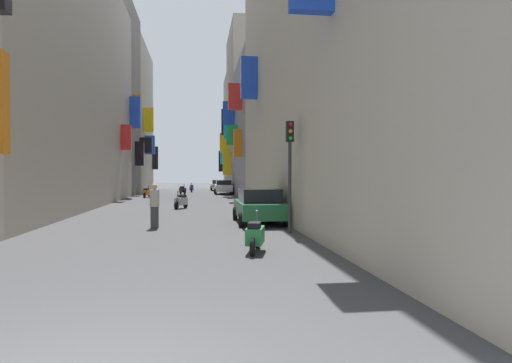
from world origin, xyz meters
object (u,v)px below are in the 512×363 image
object	(u,v)px
scooter_blue	(192,188)
scooter_orange	(147,192)
parked_car_white	(223,187)
traffic_light_near_corner	(290,157)
pedestrian_near_left	(155,206)
scooter_green	(255,236)
parked_car_green	(259,205)
parked_car_silver	(219,185)
scooter_black	(183,190)
scooter_silver	(181,201)

from	to	relation	value
scooter_blue	scooter_orange	distance (m)	12.14
parked_car_white	scooter_orange	size ratio (longest dim) A/B	2.10
parked_car_white	traffic_light_near_corner	bearing A→B (deg)	-88.87
pedestrian_near_left	scooter_green	bearing A→B (deg)	-61.12
pedestrian_near_left	parked_car_green	bearing A→B (deg)	15.15
parked_car_silver	parked_car_green	size ratio (longest dim) A/B	1.02
scooter_green	traffic_light_near_corner	xyz separation A→B (m)	(1.77, 3.77, 2.33)
scooter_blue	parked_car_green	bearing A→B (deg)	-84.25
scooter_orange	scooter_blue	bearing A→B (deg)	71.30
traffic_light_near_corner	scooter_orange	bearing A→B (deg)	107.31
scooter_orange	traffic_light_near_corner	world-z (taller)	traffic_light_near_corner
scooter_blue	scooter_black	xyz separation A→B (m)	(-0.85, -5.92, 0.00)
scooter_blue	traffic_light_near_corner	bearing A→B (deg)	-83.74
parked_car_silver	parked_car_white	world-z (taller)	parked_car_white
scooter_black	pedestrian_near_left	bearing A→B (deg)	-90.28
scooter_green	scooter_silver	bearing A→B (deg)	99.33
scooter_black	scooter_silver	bearing A→B (deg)	-88.34
pedestrian_near_left	traffic_light_near_corner	world-z (taller)	traffic_light_near_corner
scooter_orange	scooter_green	bearing A→B (deg)	-78.08
parked_car_green	scooter_blue	world-z (taller)	parked_car_green
parked_car_silver	traffic_light_near_corner	xyz separation A→B (m)	(0.67, -41.62, 2.07)
scooter_green	pedestrian_near_left	size ratio (longest dim) A/B	0.98
parked_car_silver	scooter_orange	distance (m)	17.67
parked_car_green	parked_car_white	bearing A→B (deg)	89.89
scooter_silver	pedestrian_near_left	size ratio (longest dim) A/B	0.96
scooter_green	scooter_orange	xyz separation A→B (m)	(-6.19, 29.30, 0.00)
scooter_black	pedestrian_near_left	world-z (taller)	pedestrian_near_left
scooter_green	traffic_light_near_corner	bearing A→B (deg)	64.88
parked_car_silver	scooter_silver	size ratio (longest dim) A/B	2.61
scooter_orange	traffic_light_near_corner	distance (m)	26.84
scooter_silver	parked_car_silver	bearing A→B (deg)	82.88
scooter_blue	scooter_silver	bearing A→B (deg)	-90.69
parked_car_silver	scooter_silver	world-z (taller)	parked_car_silver
scooter_silver	pedestrian_near_left	bearing A→B (deg)	-94.01
scooter_silver	scooter_blue	xyz separation A→B (m)	(0.30, 24.99, 0.00)
scooter_blue	pedestrian_near_left	bearing A→B (deg)	-91.63
parked_car_green	scooter_orange	world-z (taller)	parked_car_green
scooter_green	scooter_blue	bearing A→B (deg)	93.22
parked_car_silver	scooter_silver	distance (m)	29.82
parked_car_white	parked_car_green	bearing A→B (deg)	-90.11
scooter_silver	traffic_light_near_corner	distance (m)	13.01
scooter_blue	parked_car_silver	bearing A→B (deg)	53.57
parked_car_silver	scooter_orange	xyz separation A→B (m)	(-7.28, -16.09, -0.26)
parked_car_green	scooter_green	distance (m)	7.24
parked_car_green	traffic_light_near_corner	size ratio (longest dim) A/B	1.07
parked_car_white	traffic_light_near_corner	size ratio (longest dim) A/B	0.99
scooter_green	scooter_orange	distance (m)	29.95
parked_car_silver	parked_car_green	distance (m)	38.25
parked_car_silver	scooter_green	distance (m)	45.41
pedestrian_near_left	scooter_orange	bearing A→B (deg)	97.08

